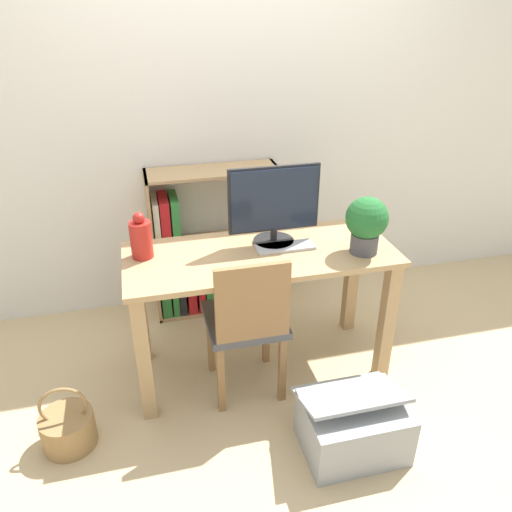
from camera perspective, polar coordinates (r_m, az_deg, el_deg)
The scene contains 11 objects.
ground_plane at distance 3.00m, azimuth 0.47°, elevation -12.35°, with size 10.00×10.00×0.00m, color #CCB284.
wall_back at distance 3.21m, azimuth -3.51°, elevation 16.41°, with size 8.00×0.05×2.60m.
desk at distance 2.65m, azimuth 0.52°, elevation -2.45°, with size 1.40×0.58×0.75m.
monitor at distance 2.59m, azimuth 2.08°, elevation 6.02°, with size 0.48×0.22×0.42m.
keyboard at distance 2.62m, azimuth 3.34°, elevation 1.04°, with size 0.31×0.11×0.02m.
vase at distance 2.55m, azimuth -13.02°, elevation 2.03°, with size 0.11×0.11×0.24m.
potted_plant at distance 2.57m, azimuth 12.51°, elevation 3.77°, with size 0.22×0.22×0.30m.
chair at distance 2.54m, azimuth -1.02°, elevation -7.38°, with size 0.40×0.40×0.85m.
bookshelf at distance 3.31m, azimuth -7.18°, elevation -0.04°, with size 0.83×0.28×0.98m.
basket at distance 2.67m, azimuth -20.69°, elevation -17.93°, with size 0.25×0.25×0.35m.
storage_box at distance 2.51m, azimuth 11.02°, elevation -18.43°, with size 0.48×0.41×0.34m.
Camera 1 is at (-0.58, -2.21, 1.94)m, focal length 35.00 mm.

